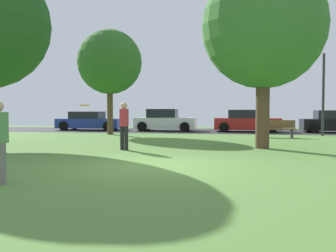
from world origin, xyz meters
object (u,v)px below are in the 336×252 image
Objects in this scene: maple_tree_far at (110,62)px; park_bench at (279,129)px; parked_car_blue at (90,121)px; parked_car_red at (246,122)px; street_lamp_post at (323,95)px; frisbee_disc at (85,105)px; parked_car_black at (335,122)px; parked_car_white at (165,121)px; birch_tree_lone at (263,27)px; person_catcher at (124,124)px.

maple_tree_far reaches higher than park_bench.
parked_car_blue is 10.94m from parked_car_red.
street_lamp_post is (2.51, 1.69, 1.79)m from park_bench.
parked_car_black is (10.51, 14.98, -0.91)m from frisbee_disc.
park_bench is (-4.01, -5.10, -0.18)m from parked_car_black.
parked_car_white is at bearing 159.34° from street_lamp_post.
birch_tree_lone is at bearing -44.73° from parked_car_blue.
parked_car_white is at bearing 59.41° from maple_tree_far.
person_catcher is 4.44× the size of frisbee_disc.
parked_car_blue is 16.40m from parked_car_black.
parked_car_white is 0.99× the size of parked_car_black.
parked_car_blue is 5.47m from parked_car_white.
person_catcher is at bearing -111.47° from parked_car_red.
parked_car_white is 0.97× the size of parked_car_red.
parked_car_black is (10.93, -0.15, -0.04)m from parked_car_white.
parked_car_blue is at bearing 135.27° from birch_tree_lone.
birch_tree_lone is at bearing -116.46° from parked_car_black.
street_lamp_post reaches higher than parked_car_red.
park_bench is at bearing 76.80° from birch_tree_lone.
person_catcher is 13.81m from parked_car_blue.
street_lamp_post is (11.92, 0.66, -1.94)m from maple_tree_far.
frisbee_disc is 0.09× the size of parked_car_red.
parked_car_blue is 2.85× the size of park_bench.
birch_tree_lone is 1.65× the size of parked_car_white.
street_lamp_post is (14.89, -3.67, 1.64)m from parked_car_blue.
maple_tree_far is 9.62m from parked_car_red.
parked_car_red reaches higher than parked_car_blue.
maple_tree_far reaches higher than frisbee_disc.
birch_tree_lone is 3.97× the size of person_catcher.
frisbee_disc is 15.16m from parked_car_white.
parked_car_blue is at bearing -147.86° from person_catcher.
street_lamp_post is at bearing -13.86° from parked_car_blue.
parked_car_blue is 1.11× the size of parked_car_black.
parked_car_red is (-0.14, 10.72, -3.79)m from birch_tree_lone.
park_bench is 0.36× the size of street_lamp_post.
maple_tree_far is 12.09m from street_lamp_post.
maple_tree_far is 10.17m from park_bench.
parked_car_black is at bearing 16.85° from maple_tree_far.
frisbee_disc is at bearing -127.87° from street_lamp_post.
frisbee_disc is 15.86m from parked_car_red.
parked_car_white is 10.93m from parked_car_black.
park_bench is 3.51m from street_lamp_post.
birch_tree_lone is at bearing -39.31° from maple_tree_far.
park_bench is (6.21, 6.98, -0.47)m from person_catcher.
park_bench is (1.31, 5.60, -3.98)m from birch_tree_lone.
street_lamp_post reaches higher than park_bench.
parked_car_blue is at bearing 166.14° from street_lamp_post.
parked_car_red is at bearing 90.75° from birch_tree_lone.
parked_car_red is (5.46, -0.13, -0.02)m from parked_car_white.
frisbee_disc is 0.24× the size of park_bench.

